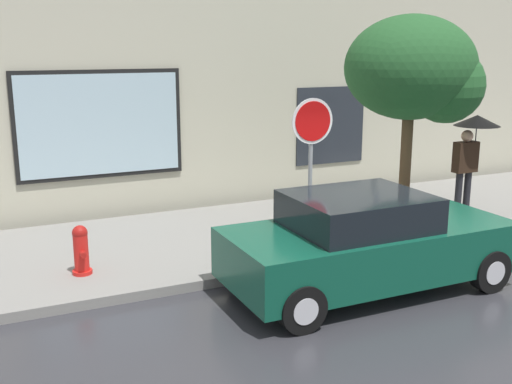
% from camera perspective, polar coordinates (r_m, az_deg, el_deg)
% --- Properties ---
extents(ground_plane, '(60.00, 60.00, 0.00)m').
position_cam_1_polar(ground_plane, '(9.58, 11.60, -8.54)').
color(ground_plane, '#333338').
extents(sidewalk, '(20.00, 4.00, 0.15)m').
position_cam_1_polar(sidewalk, '(11.95, 3.08, -3.44)').
color(sidewalk, gray).
rests_on(sidewalk, ground).
extents(building_facade, '(20.00, 0.67, 7.00)m').
position_cam_1_polar(building_facade, '(13.68, -1.88, 13.17)').
color(building_facade, beige).
rests_on(building_facade, ground).
extents(parked_car, '(4.25, 1.90, 1.47)m').
position_cam_1_polar(parked_car, '(9.18, 10.18, -4.67)').
color(parked_car, '#0F4C38').
rests_on(parked_car, ground).
extents(fire_hydrant, '(0.30, 0.44, 0.76)m').
position_cam_1_polar(fire_hydrant, '(9.70, -15.88, -5.21)').
color(fire_hydrant, red).
rests_on(fire_hydrant, sidewalk).
extents(pedestrian_with_umbrella, '(0.95, 0.92, 2.03)m').
position_cam_1_polar(pedestrian_with_umbrella, '(13.21, 19.38, 4.74)').
color(pedestrian_with_umbrella, black).
rests_on(pedestrian_with_umbrella, sidewalk).
extents(street_tree, '(2.45, 2.08, 3.92)m').
position_cam_1_polar(street_tree, '(11.41, 14.77, 10.68)').
color(street_tree, '#4C3823').
rests_on(street_tree, sidewalk).
extents(stop_sign, '(0.76, 0.10, 2.55)m').
position_cam_1_polar(stop_sign, '(10.32, 5.17, 4.52)').
color(stop_sign, gray).
rests_on(stop_sign, sidewalk).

